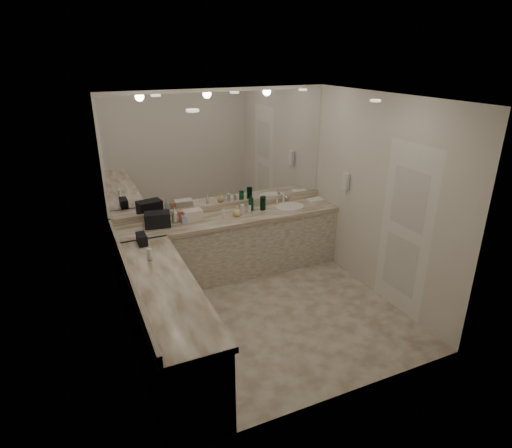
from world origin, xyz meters
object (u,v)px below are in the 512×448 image
cream_cosmetic_case (193,215)px  soap_bottle_a (175,215)px  hand_towel (315,200)px  soap_bottle_b (184,218)px  black_toiletry_bag (157,220)px  soap_bottle_c (237,211)px  wall_phone (346,181)px  sink (290,207)px

cream_cosmetic_case → soap_bottle_a: soap_bottle_a is taller
hand_towel → soap_bottle_b: 2.08m
black_toiletry_bag → soap_bottle_a: size_ratio=1.58×
hand_towel → soap_bottle_a: (-2.19, 0.03, 0.08)m
soap_bottle_c → wall_phone: bearing=-17.0°
sink → soap_bottle_b: (-1.61, -0.02, 0.09)m
sink → soap_bottle_c: soap_bottle_c is taller
sink → soap_bottle_b: 1.61m
wall_phone → soap_bottle_a: wall_phone is taller
black_toiletry_bag → soap_bottle_a: (0.24, 0.05, 0.01)m
wall_phone → soap_bottle_a: size_ratio=1.15×
cream_cosmetic_case → soap_bottle_b: size_ratio=1.51×
sink → wall_phone: (0.61, -0.50, 0.46)m
soap_bottle_a → soap_bottle_b: (0.11, -0.09, -0.02)m
sink → soap_bottle_a: size_ratio=2.11×
soap_bottle_a → soap_bottle_c: (0.85, -0.13, -0.03)m
sink → hand_towel: size_ratio=1.81×
hand_towel → soap_bottle_b: (-2.08, -0.06, 0.06)m
cream_cosmetic_case → soap_bottle_b: 0.16m
soap_bottle_a → black_toiletry_bag: bearing=-168.8°
hand_towel → soap_bottle_a: 2.19m
black_toiletry_bag → cream_cosmetic_case: black_toiletry_bag is taller
soap_bottle_c → sink: bearing=3.3°
hand_towel → sink: bearing=-174.2°
sink → hand_towel: 0.47m
cream_cosmetic_case → soap_bottle_c: 0.62m
wall_phone → sink: bearing=140.4°
cream_cosmetic_case → soap_bottle_a: (-0.25, 0.02, 0.03)m
wall_phone → black_toiletry_bag: bearing=168.3°
hand_towel → soap_bottle_b: size_ratio=1.45×
soap_bottle_a → soap_bottle_b: bearing=-40.8°
soap_bottle_b → soap_bottle_c: bearing=-2.5°
sink → soap_bottle_c: size_ratio=2.92×
black_toiletry_bag → soap_bottle_c: black_toiletry_bag is taller
sink → black_toiletry_bag: size_ratio=1.33×
hand_towel → soap_bottle_c: (-1.33, -0.10, 0.06)m
sink → black_toiletry_bag: bearing=179.1°
sink → soap_bottle_b: soap_bottle_b is taller
wall_phone → soap_bottle_c: size_ratio=1.59×
soap_bottle_b → soap_bottle_c: soap_bottle_b is taller
soap_bottle_b → soap_bottle_c: (0.74, -0.03, -0.01)m
cream_cosmetic_case → soap_bottle_b: soap_bottle_b is taller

